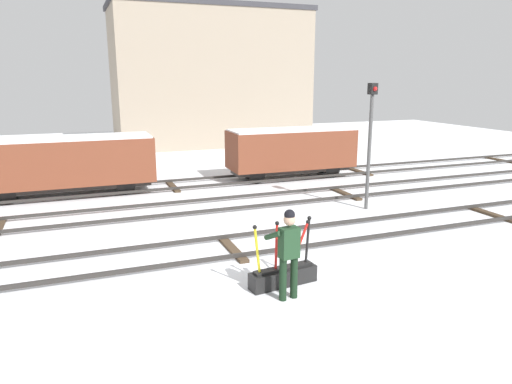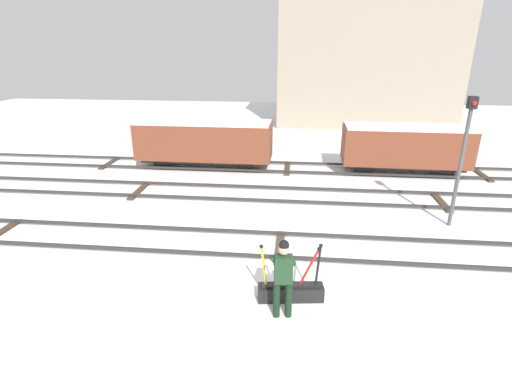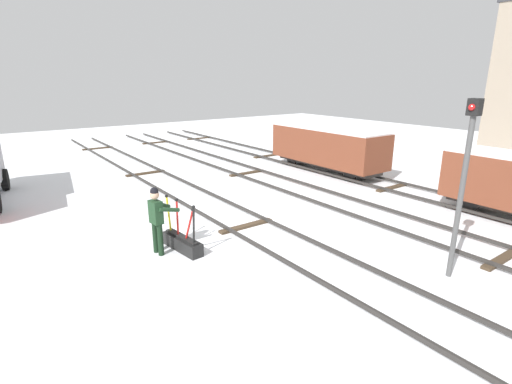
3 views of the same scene
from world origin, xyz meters
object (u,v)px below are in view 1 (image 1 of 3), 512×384
Objects in this scene: switch_lever_frame at (283,274)px; freight_car_mid_siding at (66,162)px; rail_worker at (288,248)px; freight_car_near_switch at (291,150)px; signal_post at (370,134)px.

freight_car_mid_siding reaches higher than switch_lever_frame.
freight_car_mid_siding reaches higher than rail_worker.
signal_post is at bearing -86.52° from freight_car_near_switch.
switch_lever_frame is at bearing -138.48° from signal_post.
rail_worker is 11.80m from freight_car_near_switch.
rail_worker is 0.45× the size of signal_post.
switch_lever_frame is 10.99m from freight_car_mid_siding.
rail_worker is 0.29× the size of freight_car_mid_siding.
freight_car_near_switch is (4.89, 10.06, 1.01)m from switch_lever_frame.
freight_car_near_switch reaches higher than rail_worker.
freight_car_mid_siding is at bearing -178.80° from freight_car_near_switch.
rail_worker is at bearing -113.58° from switch_lever_frame.
freight_car_near_switch is (5.06, 10.65, 0.20)m from rail_worker.
signal_post is 0.66× the size of freight_car_mid_siding.
switch_lever_frame is 0.25× the size of freight_car_mid_siding.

